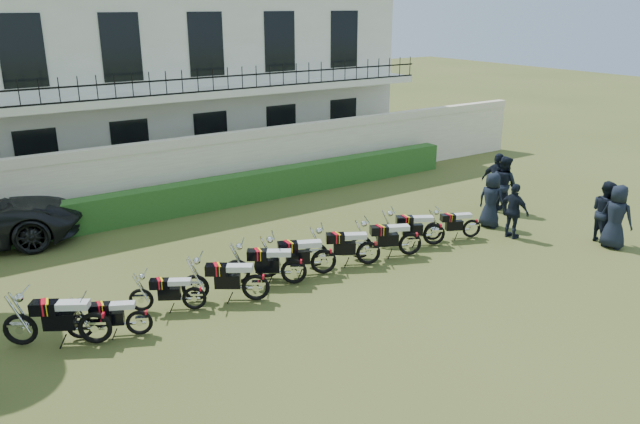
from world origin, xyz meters
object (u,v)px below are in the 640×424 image
at_px(motorcycle_1, 139,317).
at_px(motorcycle_5, 324,255).
at_px(motorcycle_0, 94,320).
at_px(motorcycle_4, 294,265).
at_px(officer_5, 497,182).
at_px(officer_3, 491,200).
at_px(officer_4, 503,184).
at_px(motorcycle_9, 472,224).
at_px(motorcycle_2, 194,293).
at_px(motorcycle_8, 434,229).
at_px(motorcycle_6, 369,247).
at_px(officer_0, 616,217).
at_px(officer_1, 605,212).
at_px(motorcycle_7, 410,238).
at_px(officer_2, 514,211).
at_px(motorcycle_3, 256,281).

height_order(motorcycle_1, motorcycle_5, motorcycle_5).
relative_size(motorcycle_0, motorcycle_4, 1.08).
bearing_deg(officer_5, officer_3, 113.41).
relative_size(officer_4, officer_5, 0.99).
bearing_deg(motorcycle_5, motorcycle_9, -69.19).
xyz_separation_m(motorcycle_1, officer_4, (12.43, 1.38, 0.50)).
distance_m(motorcycle_2, motorcycle_8, 7.12).
relative_size(motorcycle_0, motorcycle_9, 1.17).
xyz_separation_m(motorcycle_2, officer_4, (11.06, 0.96, 0.50)).
bearing_deg(motorcycle_6, motorcycle_0, 120.10).
relative_size(motorcycle_8, officer_0, 0.97).
bearing_deg(motorcycle_8, officer_4, -45.87).
bearing_deg(officer_1, officer_0, 179.25).
height_order(motorcycle_5, motorcycle_7, motorcycle_5).
height_order(motorcycle_7, motorcycle_8, motorcycle_7).
distance_m(motorcycle_4, officer_3, 7.13).
relative_size(officer_2, officer_4, 0.87).
xyz_separation_m(motorcycle_8, officer_3, (2.51, 0.23, 0.35)).
relative_size(motorcycle_7, motorcycle_8, 1.06).
relative_size(motorcycle_1, officer_4, 0.84).
xyz_separation_m(motorcycle_5, officer_3, (6.19, 0.16, 0.33)).
bearing_deg(motorcycle_2, motorcycle_1, 136.96).
relative_size(motorcycle_7, officer_5, 0.98).
height_order(motorcycle_3, motorcycle_6, motorcycle_3).
bearing_deg(officer_0, motorcycle_9, 32.98).
xyz_separation_m(officer_2, officer_5, (1.65, 2.08, 0.13)).
distance_m(motorcycle_7, officer_5, 5.27).
xyz_separation_m(motorcycle_0, officer_1, (13.56, -2.16, 0.36)).
xyz_separation_m(motorcycle_5, motorcycle_7, (2.62, -0.26, -0.02)).
distance_m(motorcycle_4, officer_2, 6.97).
bearing_deg(motorcycle_6, motorcycle_9, -62.43).
distance_m(motorcycle_4, motorcycle_6, 2.22).
height_order(motorcycle_0, motorcycle_8, motorcycle_0).
bearing_deg(motorcycle_8, motorcycle_3, 122.92).
xyz_separation_m(motorcycle_1, motorcycle_3, (2.71, 0.07, 0.08)).
xyz_separation_m(motorcycle_0, motorcycle_5, (5.65, 0.31, -0.02)).
distance_m(motorcycle_1, motorcycle_4, 3.91).
bearing_deg(officer_5, officer_2, 128.74).
xyz_separation_m(motorcycle_1, motorcycle_5, (4.81, 0.45, 0.09)).
bearing_deg(officer_3, motorcycle_9, 95.17).
bearing_deg(officer_4, motorcycle_2, 93.49).
relative_size(motorcycle_3, officer_0, 0.96).
bearing_deg(officer_3, officer_2, 156.57).
height_order(motorcycle_7, officer_4, officer_4).
height_order(motorcycle_1, motorcycle_8, motorcycle_8).
bearing_deg(officer_2, officer_0, -145.98).
distance_m(officer_2, officer_4, 2.42).
relative_size(motorcycle_5, officer_1, 1.08).
bearing_deg(motorcycle_4, motorcycle_1, 127.99).
bearing_deg(motorcycle_2, motorcycle_6, -61.94).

